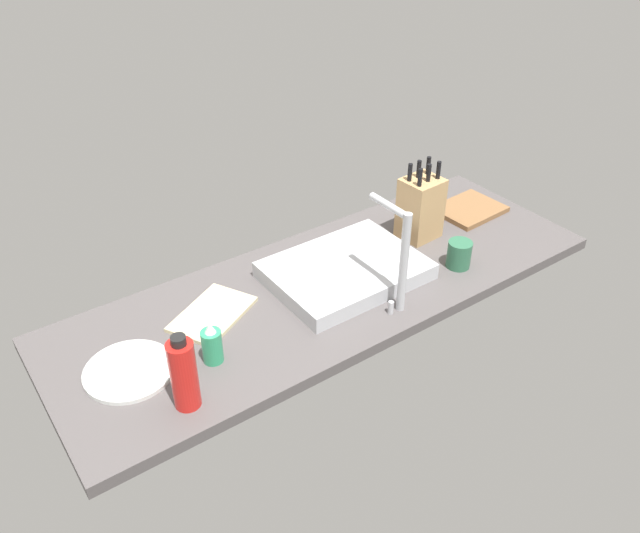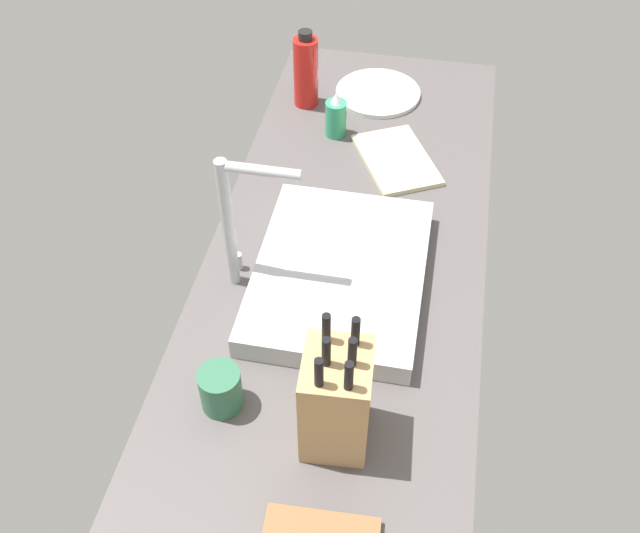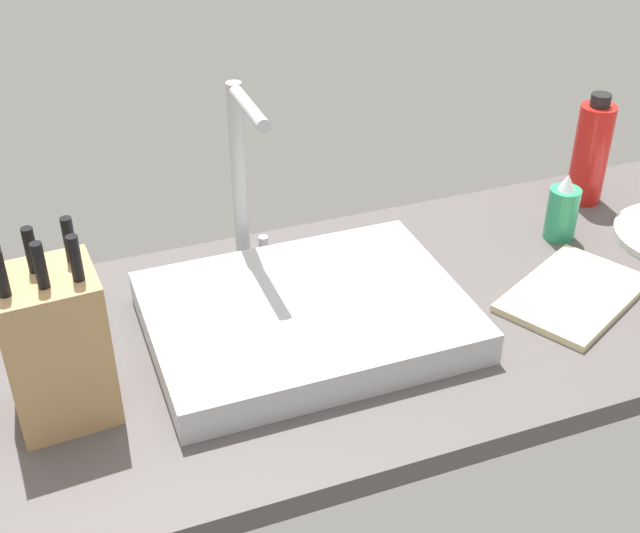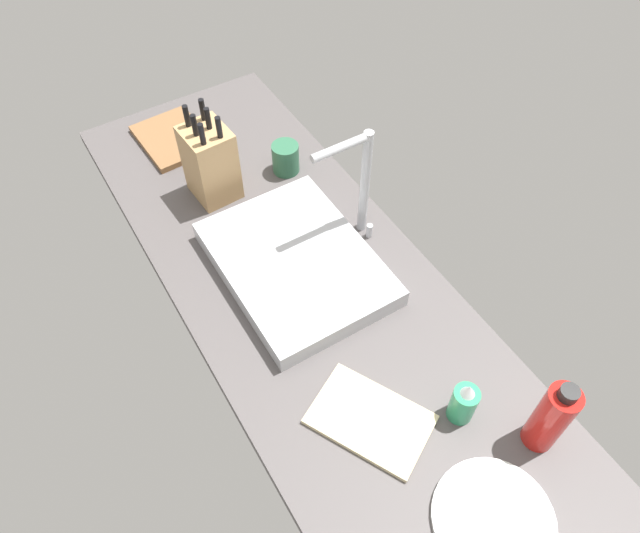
# 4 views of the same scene
# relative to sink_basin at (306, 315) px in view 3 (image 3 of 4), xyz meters

# --- Properties ---
(countertop_slab) EXTENTS (1.69, 0.59, 0.04)m
(countertop_slab) POSITION_rel_sink_basin_xyz_m (0.06, -0.00, -0.04)
(countertop_slab) COLOR #514C4C
(countertop_slab) RESTS_ON ground
(sink_basin) EXTENTS (0.45, 0.34, 0.05)m
(sink_basin) POSITION_rel_sink_basin_xyz_m (0.00, 0.00, 0.00)
(sink_basin) COLOR #B7BABF
(sink_basin) RESTS_ON countertop_slab
(faucet) EXTENTS (0.06, 0.16, 0.31)m
(faucet) POSITION_rel_sink_basin_xyz_m (-0.03, 0.19, 0.16)
(faucet) COLOR #B7BABF
(faucet) RESTS_ON countertop_slab
(knife_block) EXTENTS (0.13, 0.12, 0.27)m
(knife_block) POSITION_rel_sink_basin_xyz_m (-0.35, -0.06, 0.08)
(knife_block) COLOR tan
(knife_block) RESTS_ON countertop_slab
(soap_bottle) EXTENTS (0.05, 0.05, 0.12)m
(soap_bottle) POSITION_rel_sink_basin_xyz_m (0.50, 0.09, 0.03)
(soap_bottle) COLOR #2D9966
(soap_bottle) RESTS_ON countertop_slab
(water_bottle) EXTENTS (0.06, 0.06, 0.21)m
(water_bottle) POSITION_rel_sink_basin_xyz_m (0.62, 0.19, 0.07)
(water_bottle) COLOR red
(water_bottle) RESTS_ON countertop_slab
(dish_towel) EXTENTS (0.28, 0.25, 0.01)m
(dish_towel) POSITION_rel_sink_basin_xyz_m (0.42, -0.07, -0.02)
(dish_towel) COLOR beige
(dish_towel) RESTS_ON countertop_slab
(coffee_mug) EXTENTS (0.08, 0.08, 0.09)m
(coffee_mug) POSITION_rel_sink_basin_xyz_m (-0.32, 0.15, 0.02)
(coffee_mug) COLOR #2D6647
(coffee_mug) RESTS_ON countertop_slab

